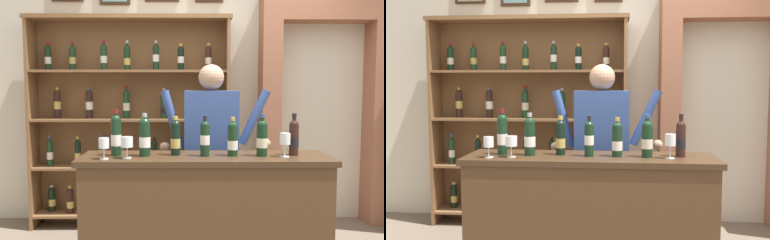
# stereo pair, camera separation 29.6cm
# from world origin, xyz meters

# --- Properties ---
(back_wall) EXTENTS (12.00, 0.19, 3.05)m
(back_wall) POSITION_xyz_m (-0.00, 1.64, 1.53)
(back_wall) COLOR beige
(back_wall) RESTS_ON ground
(wine_shelf) EXTENTS (2.05, 0.33, 2.15)m
(wine_shelf) POSITION_xyz_m (-0.88, 1.35, 1.12)
(wine_shelf) COLOR brown
(wine_shelf) RESTS_ON ground
(archway_doorway) EXTENTS (1.33, 0.45, 2.37)m
(archway_doorway) POSITION_xyz_m (1.13, 1.50, 1.31)
(archway_doorway) COLOR #935B42
(archway_doorway) RESTS_ON ground
(tasting_counter) EXTENTS (1.77, 0.48, 0.96)m
(tasting_counter) POSITION_xyz_m (-0.16, -0.00, 0.48)
(tasting_counter) COLOR #4C331E
(tasting_counter) RESTS_ON ground
(shopkeeper) EXTENTS (0.93, 0.22, 1.63)m
(shopkeeper) POSITION_xyz_m (-0.09, 0.51, 1.01)
(shopkeeper) COLOR #2D3347
(shopkeeper) RESTS_ON ground
(tasting_bottle_grappa) EXTENTS (0.07, 0.07, 0.33)m
(tasting_bottle_grappa) POSITION_xyz_m (-0.79, 0.01, 1.11)
(tasting_bottle_grappa) COLOR black
(tasting_bottle_grappa) RESTS_ON tasting_counter
(tasting_bottle_prosecco) EXTENTS (0.08, 0.08, 0.30)m
(tasting_bottle_prosecco) POSITION_xyz_m (-0.59, -0.01, 1.10)
(tasting_bottle_prosecco) COLOR black
(tasting_bottle_prosecco) RESTS_ON tasting_counter
(tasting_bottle_rosso) EXTENTS (0.07, 0.07, 0.28)m
(tasting_bottle_rosso) POSITION_xyz_m (-0.37, 0.03, 1.09)
(tasting_bottle_rosso) COLOR black
(tasting_bottle_rosso) RESTS_ON tasting_counter
(tasting_bottle_vin_santo) EXTENTS (0.07, 0.07, 0.29)m
(tasting_bottle_vin_santo) POSITION_xyz_m (-0.17, -0.01, 1.09)
(tasting_bottle_vin_santo) COLOR black
(tasting_bottle_vin_santo) RESTS_ON tasting_counter
(tasting_bottle_bianco) EXTENTS (0.07, 0.07, 0.28)m
(tasting_bottle_bianco) POSITION_xyz_m (0.03, -0.01, 1.08)
(tasting_bottle_bianco) COLOR black
(tasting_bottle_bianco) RESTS_ON tasting_counter
(tasting_bottle_riserva) EXTENTS (0.08, 0.08, 0.30)m
(tasting_bottle_riserva) POSITION_xyz_m (0.24, -0.01, 1.09)
(tasting_bottle_riserva) COLOR black
(tasting_bottle_riserva) RESTS_ON tasting_counter
(tasting_bottle_chianti) EXTENTS (0.07, 0.07, 0.30)m
(tasting_bottle_chianti) POSITION_xyz_m (0.47, 0.02, 1.09)
(tasting_bottle_chianti) COLOR black
(tasting_bottle_chianti) RESTS_ON tasting_counter
(wine_glass_center) EXTENTS (0.07, 0.07, 0.15)m
(wine_glass_center) POSITION_xyz_m (-0.85, -0.13, 1.06)
(wine_glass_center) COLOR silver
(wine_glass_center) RESTS_ON tasting_counter
(wine_glass_left) EXTENTS (0.08, 0.08, 0.15)m
(wine_glass_left) POSITION_xyz_m (-0.70, -0.10, 1.07)
(wine_glass_left) COLOR silver
(wine_glass_left) RESTS_ON tasting_counter
(wine_glass_right) EXTENTS (0.07, 0.07, 0.17)m
(wine_glass_right) POSITION_xyz_m (0.39, -0.06, 1.08)
(wine_glass_right) COLOR silver
(wine_glass_right) RESTS_ON tasting_counter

